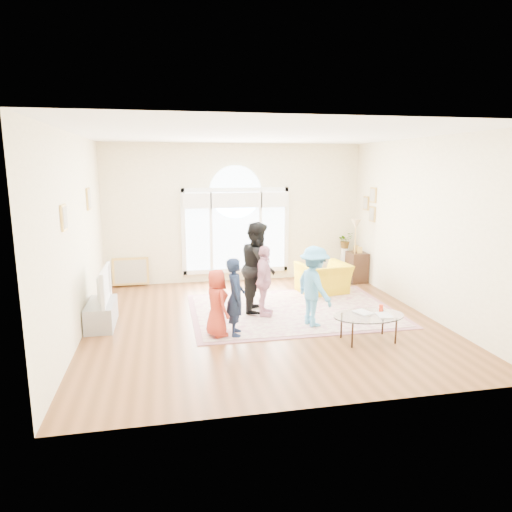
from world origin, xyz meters
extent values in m
plane|color=#5A3418|center=(0.00, 0.00, 0.00)|extent=(6.00, 6.00, 0.00)
plane|color=#F9EFC5|center=(0.00, 3.00, 1.60)|extent=(6.00, 0.00, 6.00)
plane|color=#F9EFC5|center=(0.00, -3.00, 1.60)|extent=(6.00, 0.00, 6.00)
plane|color=#F9EFC5|center=(-3.00, 0.00, 1.60)|extent=(0.00, 6.00, 6.00)
plane|color=#F9EFC5|center=(3.00, 0.00, 1.60)|extent=(0.00, 6.00, 6.00)
plane|color=white|center=(0.00, 0.00, 3.20)|extent=(6.00, 6.00, 0.00)
cube|color=white|center=(0.00, 2.96, 0.25)|extent=(2.50, 0.08, 0.10)
cube|color=white|center=(0.00, 2.96, 2.15)|extent=(2.50, 0.08, 0.10)
cube|color=white|center=(-1.22, 2.96, 1.20)|extent=(0.10, 0.08, 2.00)
cube|color=white|center=(1.22, 2.96, 1.20)|extent=(0.10, 0.08, 2.00)
cube|color=#C6E2FF|center=(-0.90, 2.96, 1.20)|extent=(0.55, 0.02, 1.80)
cube|color=#C6E2FF|center=(0.90, 2.96, 1.20)|extent=(0.55, 0.02, 1.80)
cube|color=#C6E2FF|center=(0.00, 2.96, 1.20)|extent=(1.10, 0.02, 1.80)
cylinder|color=#C6E2FF|center=(0.00, 2.96, 2.10)|extent=(1.20, 0.02, 1.20)
cube|color=white|center=(-0.59, 2.95, 1.20)|extent=(0.07, 0.04, 1.80)
cube|color=white|center=(0.59, 2.95, 1.20)|extent=(0.07, 0.04, 1.80)
cube|color=white|center=(-0.90, 2.88, 1.92)|extent=(0.65, 0.12, 0.35)
cube|color=white|center=(0.00, 2.88, 1.92)|extent=(1.20, 0.12, 0.35)
cube|color=white|center=(0.90, 2.88, 1.92)|extent=(0.65, 0.12, 0.35)
cube|color=tan|center=(-2.98, 1.30, 2.10)|extent=(0.03, 0.34, 0.40)
cube|color=#ADA38E|center=(-2.96, 1.30, 2.10)|extent=(0.01, 0.28, 0.34)
cube|color=tan|center=(-2.98, -0.90, 2.00)|extent=(0.03, 0.30, 0.36)
cube|color=#ADA38E|center=(-2.96, -0.90, 2.00)|extent=(0.01, 0.24, 0.30)
cube|color=tan|center=(2.98, 2.05, 2.05)|extent=(0.03, 0.28, 0.34)
cube|color=#ADA38E|center=(2.96, 2.05, 2.05)|extent=(0.01, 0.22, 0.28)
cube|color=tan|center=(2.98, 2.05, 1.62)|extent=(0.03, 0.28, 0.34)
cube|color=#ADA38E|center=(2.96, 2.05, 1.62)|extent=(0.01, 0.22, 0.28)
cube|color=tan|center=(2.98, 2.40, 1.84)|extent=(0.03, 0.26, 0.32)
cube|color=#ADA38E|center=(2.96, 2.40, 1.84)|extent=(0.01, 0.20, 0.26)
cube|color=beige|center=(0.68, 0.46, 0.01)|extent=(3.60, 2.60, 0.02)
cube|color=#975F6B|center=(0.68, 0.46, 0.01)|extent=(3.80, 2.80, 0.01)
cube|color=gray|center=(-2.75, 0.30, 0.21)|extent=(0.45, 1.00, 0.42)
imported|color=black|center=(-2.75, 0.30, 0.72)|extent=(0.14, 1.04, 0.60)
cube|color=#4ED3DB|center=(-2.66, 0.30, 0.72)|extent=(0.02, 0.85, 0.48)
ellipsoid|color=silver|center=(1.43, -1.23, 0.41)|extent=(1.15, 0.76, 0.02)
cylinder|color=black|center=(1.78, -1.01, 0.20)|extent=(0.03, 0.03, 0.40)
cylinder|color=black|center=(1.06, -1.03, 0.20)|extent=(0.03, 0.03, 0.40)
cylinder|color=black|center=(1.79, -1.43, 0.20)|extent=(0.03, 0.03, 0.40)
cylinder|color=black|center=(1.07, -1.44, 0.20)|extent=(0.03, 0.03, 0.40)
imported|color=#B2A58C|center=(1.27, -1.18, 0.43)|extent=(0.31, 0.35, 0.03)
imported|color=#B2A58C|center=(1.53, -1.31, 0.43)|extent=(0.25, 0.32, 0.02)
cylinder|color=red|center=(1.68, -1.12, 0.48)|extent=(0.07, 0.07, 0.12)
imported|color=gold|center=(1.66, 1.49, 0.33)|extent=(1.13, 1.03, 0.65)
cube|color=black|center=(2.78, 2.31, 0.35)|extent=(0.40, 0.50, 0.70)
cylinder|color=black|center=(2.63, 2.13, 0.01)|extent=(0.20, 0.20, 0.02)
cylinder|color=#B68944|center=(2.63, 2.13, 0.68)|extent=(0.02, 0.02, 1.35)
cone|color=#CCB284|center=(2.63, 2.13, 1.40)|extent=(0.30, 0.30, 0.22)
cylinder|color=white|center=(2.70, 2.88, 0.35)|extent=(0.20, 0.20, 0.70)
imported|color=#33722D|center=(2.70, 2.88, 0.90)|extent=(0.43, 0.40, 0.39)
cube|color=tan|center=(-2.43, 2.90, 0.00)|extent=(0.80, 0.14, 0.62)
imported|color=#B53524|center=(-0.87, -0.58, 0.56)|extent=(0.50, 0.61, 1.08)
imported|color=#131E39|center=(-0.57, -0.59, 0.65)|extent=(0.36, 0.49, 1.25)
imported|color=black|center=(0.04, 0.56, 0.86)|extent=(0.82, 0.95, 1.67)
imported|color=pink|center=(0.08, 0.25, 0.66)|extent=(0.55, 0.81, 1.28)
imported|color=#4D9FD5|center=(0.80, -0.41, 0.70)|extent=(0.71, 0.98, 1.37)
camera|label=1|loc=(-1.63, -7.51, 2.70)|focal=32.00mm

